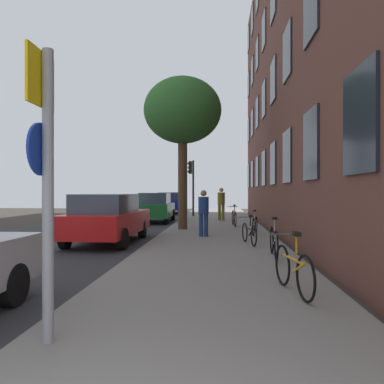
% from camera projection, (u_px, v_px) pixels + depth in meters
% --- Properties ---
extents(ground_plane, '(41.80, 41.80, 0.00)m').
position_uv_depth(ground_plane, '(134.00, 231.00, 16.19)').
color(ground_plane, '#332D28').
extents(road_asphalt, '(7.00, 38.00, 0.01)m').
position_uv_depth(road_asphalt, '(87.00, 231.00, 16.34)').
color(road_asphalt, '#2D2D30').
rests_on(road_asphalt, ground).
extents(sidewalk, '(4.20, 38.00, 0.12)m').
position_uv_depth(sidewalk, '(216.00, 230.00, 15.95)').
color(sidewalk, gray).
rests_on(sidewalk, ground).
extents(building_facade, '(0.56, 27.00, 14.41)m').
position_uv_depth(building_facade, '(280.00, 55.00, 15.25)').
color(building_facade, brown).
rests_on(building_facade, ground).
extents(sign_post, '(0.15, 0.60, 3.11)m').
position_uv_depth(sign_post, '(46.00, 170.00, 4.00)').
color(sign_post, gray).
rests_on(sign_post, sidewalk).
extents(traffic_light, '(0.43, 0.24, 3.57)m').
position_uv_depth(traffic_light, '(192.00, 178.00, 24.11)').
color(traffic_light, black).
rests_on(traffic_light, sidewalk).
extents(tree_near, '(3.29, 3.29, 6.44)m').
position_uv_depth(tree_near, '(183.00, 112.00, 16.00)').
color(tree_near, '#4C3823').
rests_on(tree_near, sidewalk).
extents(bicycle_0, '(0.45, 1.67, 0.98)m').
position_uv_depth(bicycle_0, '(293.00, 269.00, 5.93)').
color(bicycle_0, black).
rests_on(bicycle_0, sidewalk).
extents(bicycle_1, '(0.42, 1.73, 0.99)m').
position_uv_depth(bicycle_1, '(274.00, 241.00, 9.17)').
color(bicycle_1, black).
rests_on(bicycle_1, sidewalk).
extents(bicycle_2, '(0.47, 1.64, 0.89)m').
position_uv_depth(bicycle_2, '(249.00, 233.00, 11.42)').
color(bicycle_2, black).
rests_on(bicycle_2, sidewalk).
extents(bicycle_3, '(0.49, 1.60, 0.93)m').
position_uv_depth(bicycle_3, '(255.00, 225.00, 13.90)').
color(bicycle_3, black).
rests_on(bicycle_3, sidewalk).
extents(bicycle_4, '(0.42, 1.65, 0.99)m').
position_uv_depth(bicycle_4, '(234.00, 217.00, 17.42)').
color(bicycle_4, black).
rests_on(bicycle_4, sidewalk).
extents(pedestrian_0, '(0.41, 0.41, 1.64)m').
position_uv_depth(pedestrian_0, '(204.00, 210.00, 13.37)').
color(pedestrian_0, navy).
rests_on(pedestrian_0, sidewalk).
extents(pedestrian_1, '(0.51, 0.51, 1.79)m').
position_uv_depth(pedestrian_1, '(221.00, 202.00, 20.69)').
color(pedestrian_1, olive).
rests_on(pedestrian_1, sidewalk).
extents(car_1, '(1.98, 4.50, 1.62)m').
position_uv_depth(car_1, '(107.00, 218.00, 12.47)').
color(car_1, red).
rests_on(car_1, road_asphalt).
extents(car_2, '(1.82, 3.99, 1.62)m').
position_uv_depth(car_2, '(156.00, 207.00, 20.78)').
color(car_2, '#19662D').
rests_on(car_2, road_asphalt).
extents(car_3, '(2.02, 4.45, 1.62)m').
position_uv_depth(car_3, '(170.00, 202.00, 29.10)').
color(car_3, navy).
rests_on(car_3, road_asphalt).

